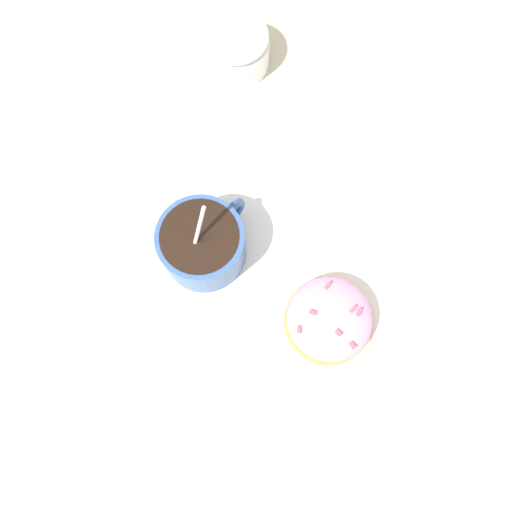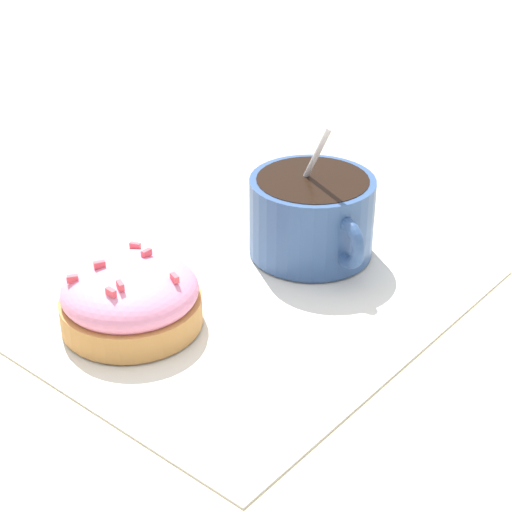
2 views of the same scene
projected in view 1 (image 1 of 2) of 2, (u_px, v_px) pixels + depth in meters
ground_plane at (267, 281)px, 0.54m from camera, size 3.00×3.00×0.00m
paper_napkin at (267, 281)px, 0.54m from camera, size 0.32×0.30×0.00m
coffee_cup at (201, 246)px, 0.51m from camera, size 0.09×0.11×0.10m
frosted_pastry at (329, 319)px, 0.50m from camera, size 0.09×0.09×0.04m
sugar_bowl at (236, 46)px, 0.59m from camera, size 0.08×0.08×0.06m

